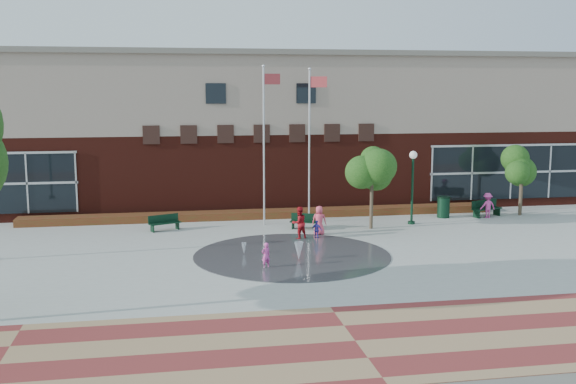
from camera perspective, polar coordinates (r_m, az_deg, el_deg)
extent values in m
plane|color=#666056|center=(25.99, 1.53, -7.00)|extent=(120.00, 120.00, 0.00)
cube|color=#A8A8A0|center=(29.79, 0.00, -4.94)|extent=(46.00, 18.00, 0.01)
cube|color=maroon|center=(19.53, 5.71, -12.46)|extent=(46.00, 6.00, 0.01)
cylinder|color=#383A3D|center=(28.84, 0.34, -5.40)|extent=(8.40, 8.40, 0.01)
cube|color=#4C1710|center=(42.58, -3.13, 2.26)|extent=(44.00, 10.00, 4.50)
cube|color=gray|center=(42.31, -3.19, 8.32)|extent=(44.00, 10.00, 4.50)
cube|color=slate|center=(42.35, -3.21, 11.43)|extent=(44.40, 10.40, 0.30)
cube|color=black|center=(42.34, 18.34, 1.60)|extent=(10.00, 0.12, 3.19)
cube|color=black|center=(37.08, -6.14, 8.30)|extent=(1.10, 0.10, 1.10)
cube|color=black|center=(37.74, 1.54, 8.35)|extent=(1.10, 0.10, 1.10)
cube|color=maroon|center=(37.13, -2.02, -2.21)|extent=(26.00, 1.20, 0.40)
cylinder|color=silver|center=(34.70, -2.06, 3.80)|extent=(0.10, 0.10, 8.13)
sphere|color=silver|center=(34.59, -2.10, 10.61)|extent=(0.16, 0.16, 0.16)
cube|color=#AA3539|center=(34.72, -1.38, 9.54)|extent=(0.88, 0.18, 0.55)
cylinder|color=silver|center=(35.96, 1.81, 3.89)|extent=(0.10, 0.10, 8.02)
sphere|color=silver|center=(35.84, 1.84, 10.37)|extent=(0.16, 0.16, 0.16)
cube|color=#AA3539|center=(35.76, 2.58, 9.30)|extent=(0.87, 0.36, 0.57)
cylinder|color=black|center=(35.68, 10.47, 0.03)|extent=(0.12, 0.12, 3.48)
cylinder|color=black|center=(35.96, 10.40, -2.58)|extent=(0.37, 0.37, 0.16)
sphere|color=silver|center=(35.44, 10.56, 3.11)|extent=(0.41, 0.41, 0.41)
cube|color=black|center=(34.24, -10.39, -2.61)|extent=(1.64, 1.03, 0.05)
cube|color=black|center=(34.37, -10.52, -2.22)|extent=(1.49, 0.66, 0.40)
cube|color=black|center=(34.02, 1.52, -2.54)|extent=(1.63, 1.01, 0.05)
cube|color=black|center=(34.17, 1.59, -2.15)|extent=(1.48, 0.65, 0.40)
cube|color=black|center=(38.92, 16.49, -1.37)|extent=(1.91, 1.09, 0.06)
cube|color=black|center=(39.04, 16.27, -0.98)|extent=(1.76, 0.66, 0.46)
cylinder|color=black|center=(38.04, 13.02, -1.30)|extent=(0.68, 0.68, 1.13)
cylinder|color=black|center=(37.94, 13.05, -0.42)|extent=(0.73, 0.73, 0.07)
cylinder|color=#403225|center=(34.27, 7.07, -1.02)|extent=(0.17, 0.17, 2.56)
cylinder|color=#403225|center=(39.82, 19.10, -0.27)|extent=(0.20, 0.20, 2.30)
cone|color=white|center=(28.02, 0.92, -5.83)|extent=(0.39, 0.39, 0.75)
cone|color=white|center=(29.04, -3.74, -5.33)|extent=(0.22, 0.22, 0.49)
imported|color=#EA4BAC|center=(26.78, -1.89, -5.38)|extent=(0.45, 0.38, 1.03)
imported|color=#B3141D|center=(31.83, 0.95, -2.63)|extent=(0.91, 0.81, 1.55)
imported|color=#F24C68|center=(32.76, 2.66, -2.42)|extent=(0.80, 0.64, 1.43)
imported|color=#4038BA|center=(31.95, 2.46, -3.20)|extent=(0.54, 0.50, 0.89)
imported|color=#D94099|center=(38.54, 16.54, -1.11)|extent=(0.95, 0.61, 1.40)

